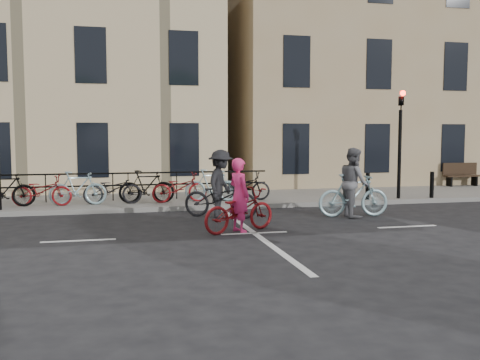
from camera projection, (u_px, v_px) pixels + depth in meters
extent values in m
plane|color=black|center=(254.00, 233.00, 12.65)|extent=(120.00, 120.00, 0.00)
cube|color=slate|center=(91.00, 203.00, 17.58)|extent=(46.00, 4.00, 0.15)
cube|color=#9D845E|center=(364.00, 57.00, 26.73)|extent=(14.00, 10.00, 12.00)
cylinder|color=black|center=(399.00, 154.00, 18.10)|extent=(0.12, 0.12, 3.00)
imported|color=black|center=(401.00, 96.00, 17.93)|extent=(0.15, 0.18, 0.90)
sphere|color=#FF0C05|center=(403.00, 93.00, 17.81)|extent=(0.18, 0.18, 0.18)
cylinder|color=black|center=(368.00, 186.00, 17.83)|extent=(0.14, 0.14, 0.90)
cylinder|color=black|center=(432.00, 185.00, 18.36)|extent=(0.14, 0.14, 0.90)
cube|color=black|center=(449.00, 182.00, 22.35)|extent=(0.06, 0.38, 0.40)
cube|color=black|center=(474.00, 181.00, 22.62)|extent=(0.06, 0.38, 0.40)
cube|color=black|center=(462.00, 176.00, 22.47)|extent=(1.60, 0.40, 0.06)
cube|color=black|center=(460.00, 169.00, 22.62)|extent=(1.60, 0.06, 0.50)
cube|color=black|center=(113.00, 186.00, 17.59)|extent=(10.40, 0.04, 0.95)
imported|color=black|center=(5.00, 190.00, 16.01)|extent=(1.75, 0.49, 1.05)
imported|color=maroon|center=(42.00, 191.00, 16.25)|extent=(1.80, 0.63, 0.95)
imported|color=#91B5BE|center=(78.00, 188.00, 16.48)|extent=(1.75, 0.49, 1.05)
imported|color=black|center=(113.00, 189.00, 16.72)|extent=(1.80, 0.63, 0.95)
imported|color=black|center=(147.00, 187.00, 16.94)|extent=(1.75, 0.49, 1.05)
imported|color=maroon|center=(180.00, 188.00, 17.18)|extent=(1.80, 0.63, 0.95)
imported|color=#91B5BE|center=(212.00, 185.00, 17.41)|extent=(1.75, 0.49, 1.05)
imported|color=black|center=(243.00, 186.00, 17.65)|extent=(1.80, 0.63, 0.95)
imported|color=maroon|center=(239.00, 210.00, 12.79)|extent=(2.11, 1.45, 1.05)
imported|color=#E3286C|center=(239.00, 195.00, 12.76)|extent=(0.65, 0.77, 1.78)
imported|color=#91B5BE|center=(354.00, 195.00, 15.11)|extent=(2.08, 0.74, 1.22)
imported|color=slate|center=(354.00, 182.00, 15.07)|extent=(0.82, 1.02, 1.97)
imported|color=black|center=(221.00, 198.00, 14.97)|extent=(2.23, 1.71, 1.13)
imported|color=black|center=(221.00, 184.00, 14.93)|extent=(1.23, 1.42, 1.91)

